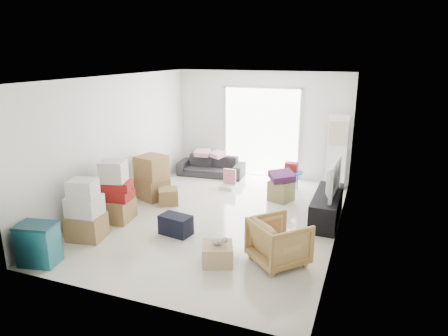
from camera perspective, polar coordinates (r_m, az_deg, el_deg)
name	(u,v)px	position (r m, az deg, el deg)	size (l,w,h in m)	color
room_shell	(219,150)	(7.55, -0.72, 2.54)	(4.98, 6.48, 3.18)	white
sliding_door	(261,129)	(10.34, 5.36, 5.59)	(2.10, 0.04, 2.33)	white
ac_tower	(337,152)	(9.77, 15.86, 2.20)	(0.45, 0.30, 1.75)	white
tv_console	(327,207)	(7.97, 14.46, -5.43)	(0.48, 1.59, 0.53)	black
television	(328,190)	(7.85, 14.63, -3.11)	(1.14, 0.66, 0.15)	black
sofa	(211,163)	(10.48, -1.86, 0.72)	(1.73, 0.50, 0.68)	#29292E
pillow_left	(202,147)	(10.47, -3.15, 2.94)	(0.40, 0.31, 0.13)	#F0AFBD
pillow_right	(218,149)	(10.31, -0.92, 2.74)	(0.35, 0.28, 0.12)	#F0AFBD
armchair	(279,239)	(6.22, 7.86, -10.07)	(0.76, 0.71, 0.78)	tan
storage_bins	(38,244)	(6.78, -24.99, -9.81)	(0.64, 0.51, 0.66)	#1A5E68
box_stack_a	(85,213)	(7.30, -19.20, -6.04)	(0.66, 0.58, 1.08)	olive
box_stack_b	(115,195)	(7.91, -15.28, -3.71)	(0.71, 0.66, 1.19)	olive
box_stack_c	(152,178)	(8.93, -10.26, -1.39)	(0.81, 0.75, 0.97)	olive
loose_box	(168,196)	(8.64, -7.97, -4.02)	(0.41, 0.41, 0.34)	olive
duffel_bag	(176,225)	(7.22, -6.91, -8.07)	(0.56, 0.33, 0.36)	black
ottoman	(281,191)	(8.82, 8.17, -3.23)	(0.45, 0.45, 0.45)	#999559
blanket	(282,178)	(8.73, 8.25, -1.41)	(0.49, 0.49, 0.14)	#451C47
kids_table	(291,171)	(9.44, 9.56, -0.36)	(0.55, 0.55, 0.67)	blue
toy_walker	(228,183)	(9.55, 0.64, -2.16)	(0.36, 0.32, 0.46)	silver
wood_crate	(217,254)	(6.27, -0.94, -12.15)	(0.46, 0.46, 0.31)	tan
plush_bunny	(219,241)	(6.17, -0.67, -10.42)	(0.25, 0.15, 0.13)	#B2ADA8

